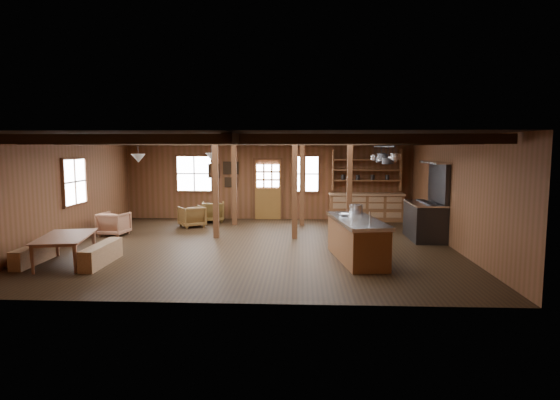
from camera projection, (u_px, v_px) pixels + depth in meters
name	position (u px, v px, depth m)	size (l,w,h in m)	color
room	(255.00, 192.00, 11.93)	(10.04, 9.04, 2.84)	black
ceiling_joists	(255.00, 141.00, 11.96)	(9.80, 8.82, 0.18)	black
timber_posts	(279.00, 185.00, 13.97)	(3.95, 2.35, 2.80)	#4D2D16
back_door	(268.00, 194.00, 16.41)	(1.02, 0.08, 2.15)	brown
window_back_left	(194.00, 174.00, 16.46)	(1.32, 0.06, 1.32)	white
window_back_right	(305.00, 174.00, 16.28)	(1.02, 0.06, 1.32)	white
window_left	(74.00, 182.00, 12.64)	(0.14, 1.24, 1.32)	white
notice_boards	(225.00, 173.00, 16.40)	(1.08, 0.03, 0.90)	beige
back_counter	(366.00, 204.00, 16.04)	(2.55, 0.60, 2.45)	brown
pendant_lamps	(178.00, 157.00, 12.94)	(1.86, 2.36, 0.66)	#2B2B2E
pot_rack	(384.00, 158.00, 11.93)	(0.41, 3.00, 0.45)	#2B2B2E
kitchen_island	(357.00, 239.00, 10.50)	(1.25, 2.61, 1.20)	brown
step_stool	(355.00, 239.00, 11.82)	(0.51, 0.36, 0.46)	brown
commercial_range	(427.00, 215.00, 12.84)	(0.89, 1.74, 2.14)	#2B2B2E
dining_table	(67.00, 250.00, 10.17)	(1.77, 0.99, 0.62)	#925D42
bench_wall	(34.00, 254.00, 10.22)	(0.27, 1.46, 0.40)	brown
bench_aisle	(102.00, 254.00, 10.14)	(0.30, 1.62, 0.44)	brown
armchair_a	(192.00, 216.00, 14.88)	(0.71, 0.74, 0.67)	brown
armchair_b	(213.00, 212.00, 15.91)	(0.73, 0.75, 0.68)	brown
armchair_c	(114.00, 224.00, 13.43)	(0.72, 0.75, 0.68)	#996245
counter_pot	(356.00, 209.00, 11.43)	(0.33, 0.33, 0.20)	silver
bowl	(344.00, 215.00, 10.87)	(0.24, 0.24, 0.06)	silver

